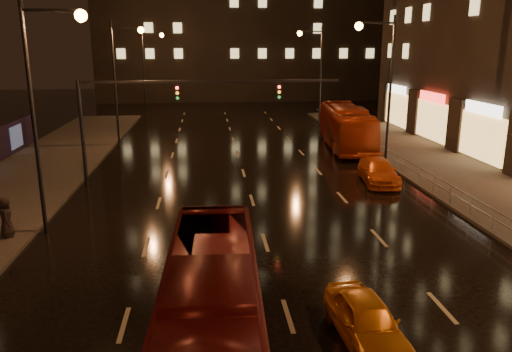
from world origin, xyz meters
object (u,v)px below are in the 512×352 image
(bus_curb, at_px, (346,127))
(taxi_far, at_px, (378,171))
(bus_red, at_px, (211,310))
(pedestrian_c, at_px, (6,217))
(taxi_near, at_px, (367,321))

(bus_curb, bearing_deg, taxi_far, -89.10)
(bus_red, distance_m, pedestrian_c, 12.78)
(bus_curb, xyz_separation_m, pedestrian_c, (-20.00, -18.32, -0.66))
(taxi_near, bearing_deg, bus_red, -178.61)
(taxi_near, distance_m, taxi_far, 17.53)
(bus_red, bearing_deg, pedestrian_c, 134.79)
(taxi_far, height_order, pedestrian_c, pedestrian_c)
(bus_curb, relative_size, pedestrian_c, 6.86)
(bus_curb, relative_size, taxi_far, 2.51)
(bus_red, xyz_separation_m, pedestrian_c, (-8.63, 9.41, -0.43))
(bus_red, xyz_separation_m, taxi_far, (10.37, 16.86, -0.76))
(bus_red, distance_m, taxi_near, 4.42)
(taxi_near, height_order, pedestrian_c, pedestrian_c)
(pedestrian_c, bearing_deg, taxi_near, -144.03)
(taxi_near, distance_m, pedestrian_c, 15.78)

